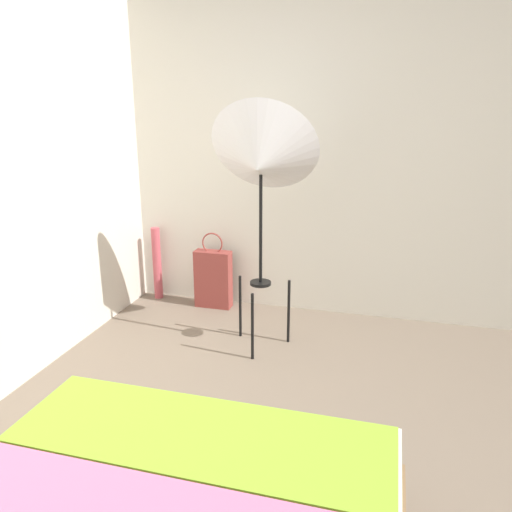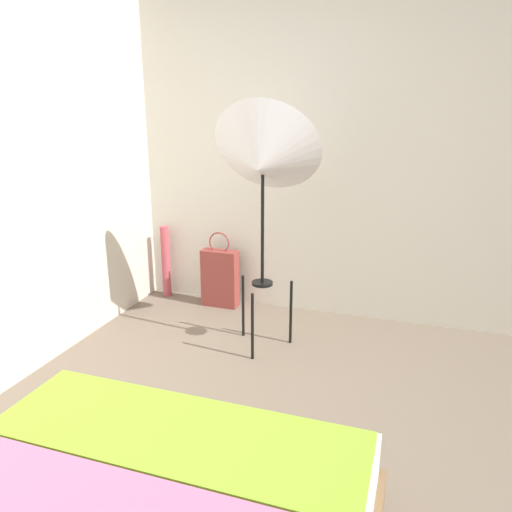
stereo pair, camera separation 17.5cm
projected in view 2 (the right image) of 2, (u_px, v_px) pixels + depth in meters
The scene contains 6 objects.
ground_plane at pixel (164, 503), 2.10m from camera, with size 14.00×14.00×0.00m, color #756656.
wall_back at pixel (300, 147), 3.77m from camera, with size 8.00×0.05×2.60m.
wall_side_left at pixel (39, 158), 3.04m from camera, with size 0.05×8.00×2.60m.
photo_umbrella at pixel (263, 159), 3.11m from camera, with size 0.71×0.59×1.65m.
tote_bag at pixel (220, 278), 4.11m from camera, with size 0.30×0.12×0.63m.
paper_roll at pixel (166, 262), 4.30m from camera, with size 0.07×0.07×0.62m.
Camera 2 is at (0.92, -1.49, 1.61)m, focal length 35.00 mm.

